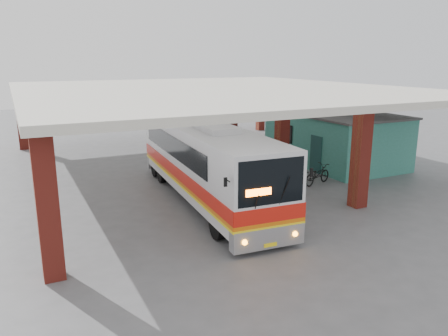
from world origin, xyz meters
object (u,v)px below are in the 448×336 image
Objects in this scene: red_chair at (254,147)px; pedestrian at (285,179)px; motorcycle at (317,175)px; coach_bus at (206,162)px.

pedestrian is at bearing -90.11° from red_chair.
motorcycle is 2.62m from pedestrian.
coach_bus reaches higher than pedestrian.
red_chair is (3.49, 9.03, -0.39)m from pedestrian.
motorcycle is 8.30m from red_chair.
pedestrian is 9.68m from red_chair.
coach_bus is 15.79× the size of red_chair.
pedestrian reaches higher than red_chair.
pedestrian is (3.68, -0.91, -1.04)m from coach_bus.
coach_bus is 6.29m from motorcycle.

